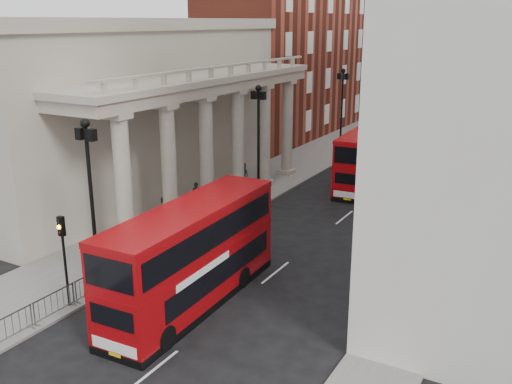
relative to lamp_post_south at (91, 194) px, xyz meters
The scene contains 17 objects.
ground 6.36m from the lamp_post_south, 81.47° to the right, with size 260.00×260.00×0.00m, color black.
sidewalk_west 26.56m from the lamp_post_south, 95.27° to the left, with size 6.00×140.00×0.12m, color slate.
sidewalk_east 29.97m from the lamp_post_south, 61.53° to the left, with size 3.00×140.00×0.12m, color slate.
kerb 26.45m from the lamp_post_south, 88.79° to the left, with size 0.20×140.00×0.14m, color slate.
portico_building 17.18m from the lamp_post_south, 125.27° to the left, with size 9.00×28.00×12.00m, color #9E9585.
brick_building 45.51m from the lamp_post_south, 102.68° to the left, with size 9.00×32.00×22.00m, color maroon.
west_building_far 76.81m from the lamp_post_south, 97.42° to the left, with size 9.00×30.00×20.00m, color #9E9585.
lamp_post_south is the anchor object (origin of this frame).
lamp_post_mid 16.00m from the lamp_post_south, 90.00° to the left, with size 1.05×0.44×8.32m.
lamp_post_north 32.00m from the lamp_post_south, 90.00° to the left, with size 1.05×0.44×8.32m.
traffic_light 2.71m from the lamp_post_south, 87.16° to the right, with size 0.28×0.33×4.30m.
crowd_barriers 4.60m from the lamp_post_south, 81.98° to the right, with size 0.50×18.75×1.10m.
bus_near 5.52m from the lamp_post_south, 13.45° to the left, with size 2.98×11.03×4.73m.
bus_far 24.83m from the lamp_post_south, 77.63° to the left, with size 3.25×10.56×4.49m.
pedestrian_a 13.53m from the lamp_post_south, 103.57° to the left, with size 0.65×0.43×1.80m, color black.
pedestrian_b 11.35m from the lamp_post_south, 110.18° to the left, with size 0.90×0.70×1.85m, color black.
pedestrian_c 19.49m from the lamp_post_south, 98.98° to the left, with size 0.93×0.60×1.89m, color black.
Camera 1 is at (18.49, -14.31, 12.62)m, focal length 40.00 mm.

